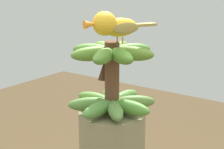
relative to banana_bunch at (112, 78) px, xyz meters
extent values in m
cylinder|color=brown|center=(0.00, 0.00, 0.00)|extent=(0.04, 0.04, 0.22)
ellipsoid|color=#4C7F31|center=(0.07, 0.00, -0.08)|extent=(0.14, 0.05, 0.04)
ellipsoid|color=#587E30|center=(0.05, 0.05, -0.08)|extent=(0.13, 0.12, 0.04)
ellipsoid|color=#588B33|center=(0.00, 0.07, -0.08)|extent=(0.05, 0.14, 0.04)
ellipsoid|color=#518235|center=(-0.05, 0.05, -0.08)|extent=(0.12, 0.13, 0.04)
ellipsoid|color=#50863A|center=(-0.07, 0.00, -0.08)|extent=(0.14, 0.05, 0.04)
ellipsoid|color=#527C39|center=(-0.05, -0.05, -0.08)|extent=(0.13, 0.12, 0.04)
ellipsoid|color=#518C33|center=(0.00, -0.07, -0.08)|extent=(0.05, 0.14, 0.04)
ellipsoid|color=#577E35|center=(0.05, -0.05, -0.08)|extent=(0.12, 0.13, 0.04)
ellipsoid|color=#4F842D|center=(-0.03, -0.05, 0.08)|extent=(0.10, 0.14, 0.04)
ellipsoid|color=#598129|center=(0.02, -0.06, 0.08)|extent=(0.08, 0.14, 0.04)
ellipsoid|color=#538B34|center=(0.05, -0.03, 0.08)|extent=(0.14, 0.10, 0.04)
ellipsoid|color=#58812B|center=(0.06, 0.02, 0.08)|extent=(0.14, 0.08, 0.04)
ellipsoid|color=#527F2A|center=(0.03, 0.05, 0.08)|extent=(0.10, 0.14, 0.04)
ellipsoid|color=#558936|center=(-0.02, 0.06, 0.08)|extent=(0.08, 0.14, 0.04)
ellipsoid|color=#59842D|center=(-0.05, 0.03, 0.08)|extent=(0.14, 0.10, 0.04)
ellipsoid|color=#548531|center=(-0.06, -0.02, 0.08)|extent=(0.14, 0.08, 0.04)
cone|color=#4C2D1E|center=(0.01, 0.04, 0.02)|extent=(0.04, 0.04, 0.06)
cylinder|color=#C68933|center=(0.00, -0.02, 0.12)|extent=(0.01, 0.00, 0.02)
cylinder|color=#C68933|center=(-0.01, -0.05, 0.12)|extent=(0.01, 0.01, 0.02)
ellipsoid|color=gold|center=(-0.01, -0.03, 0.16)|extent=(0.12, 0.10, 0.05)
ellipsoid|color=olive|center=(0.01, -0.01, 0.16)|extent=(0.08, 0.04, 0.03)
ellipsoid|color=olive|center=(-0.01, -0.06, 0.16)|extent=(0.08, 0.04, 0.03)
cube|color=olive|center=(0.07, -0.07, 0.16)|extent=(0.07, 0.06, 0.01)
sphere|color=gold|center=(-0.05, -0.01, 0.17)|extent=(0.07, 0.07, 0.07)
sphere|color=black|center=(-0.07, -0.03, 0.17)|extent=(0.01, 0.01, 0.01)
cone|color=orange|center=(-0.09, 0.01, 0.17)|extent=(0.04, 0.04, 0.02)
camera|label=1|loc=(-0.89, -0.65, 0.30)|focal=60.90mm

